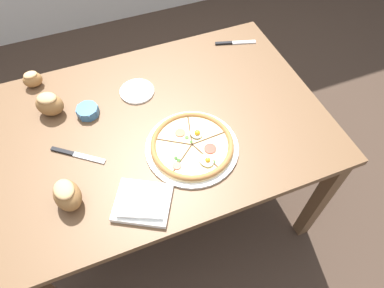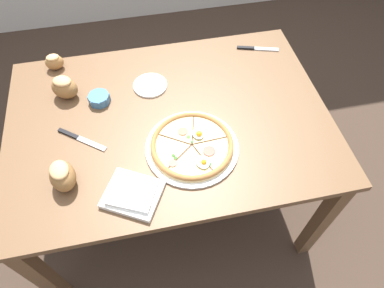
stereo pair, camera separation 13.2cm
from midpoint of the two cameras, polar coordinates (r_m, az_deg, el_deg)
name	(u,v)px [view 2 (the right image)]	position (r m, az deg, el deg)	size (l,w,h in m)	color
ground_plane	(176,199)	(2.08, -0.91, -9.30)	(12.00, 12.00, 0.00)	#3D2D23
dining_table	(170,131)	(1.51, -1.23, 1.96)	(1.35, 0.96, 0.76)	brown
pizza	(192,146)	(1.33, 2.86, -0.49)	(0.37, 0.37, 0.05)	white
ramekin_bowl	(99,98)	(1.52, -12.85, 7.28)	(0.10, 0.10, 0.04)	teal
napkin_folded	(133,193)	(1.23, -6.84, -8.40)	(0.25, 0.24, 0.04)	white
bread_piece_near	(64,87)	(1.56, -18.26, 8.85)	(0.14, 0.13, 0.10)	olive
bread_piece_mid	(62,175)	(1.27, -18.08, -5.21)	(0.11, 0.14, 0.11)	olive
bread_piece_far	(54,62)	(1.73, -19.95, 12.65)	(0.09, 0.07, 0.07)	#A3703D
knife_main	(81,139)	(1.42, -15.51, 0.61)	(0.19, 0.15, 0.01)	silver
knife_spare	(257,49)	(1.80, 12.96, 15.13)	(0.20, 0.08, 0.01)	silver
side_saucer	(150,85)	(1.57, -4.58, 9.57)	(0.15, 0.15, 0.01)	white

